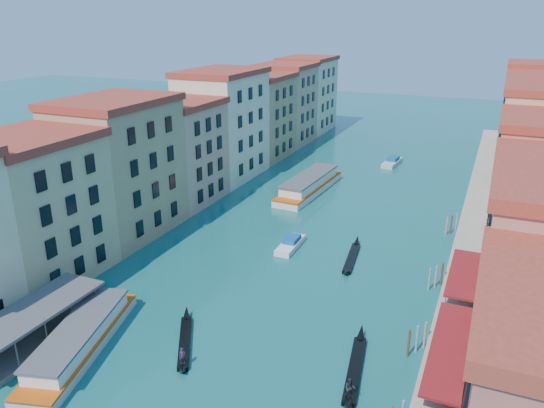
{
  "coord_description": "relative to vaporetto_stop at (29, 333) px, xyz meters",
  "views": [
    {
      "loc": [
        23.54,
        -19.45,
        30.96
      ],
      "look_at": [
        -2.63,
        41.14,
        7.16
      ],
      "focal_mm": 35.0,
      "sensor_mm": 36.0,
      "label": 1
    }
  ],
  "objects": [
    {
      "name": "vaporetto_far",
      "position": [
        9.11,
        56.22,
        -0.01
      ],
      "size": [
        6.03,
        21.6,
        3.18
      ],
      "rotation": [
        0.0,
        0.0,
        -0.06
      ],
      "color": "white",
      "rests_on": "ground"
    },
    {
      "name": "gondola_fore",
      "position": [
        13.83,
        6.21,
        -1.05
      ],
      "size": [
        6.42,
        10.38,
        2.29
      ],
      "rotation": [
        0.0,
        0.0,
        0.52
      ],
      "color": "black",
      "rests_on": "ground"
    },
    {
      "name": "mooring_poles_right",
      "position": [
        35.1,
        16.8,
        -0.14
      ],
      "size": [
        1.44,
        54.24,
        3.2
      ],
      "color": "#4E2A1A",
      "rests_on": "ground"
    },
    {
      "name": "gondola_right",
      "position": [
        30.5,
        8.46,
        -0.95
      ],
      "size": [
        2.86,
        12.8,
        2.56
      ],
      "rotation": [
        0.0,
        0.0,
        0.15
      ],
      "color": "black",
      "rests_on": "ground"
    },
    {
      "name": "left_bank_palazzos",
      "position": [
        -10.0,
        52.68,
        8.27
      ],
      "size": [
        12.8,
        128.4,
        21.0
      ],
      "color": "beige",
      "rests_on": "ground"
    },
    {
      "name": "restaurant_awnings",
      "position": [
        38.19,
        11.0,
        1.55
      ],
      "size": [
        3.2,
        44.55,
        3.12
      ],
      "color": "maroon",
      "rests_on": "ground"
    },
    {
      "name": "right_bank_palazzos",
      "position": [
        46.0,
        53.0,
        8.31
      ],
      "size": [
        12.8,
        128.4,
        21.0
      ],
      "color": "#AC5346",
      "rests_on": "ground"
    },
    {
      "name": "motorboat_mid",
      "position": [
        15.03,
        31.9,
        -0.88
      ],
      "size": [
        2.27,
        6.96,
        1.44
      ],
      "rotation": [
        0.0,
        0.0,
        0.01
      ],
      "color": "white",
      "rests_on": "ground"
    },
    {
      "name": "gondola_far",
      "position": [
        23.9,
        31.72,
        -1.1
      ],
      "size": [
        2.29,
        11.86,
        1.68
      ],
      "rotation": [
        0.0,
        0.0,
        0.12
      ],
      "color": "black",
      "rests_on": "ground"
    },
    {
      "name": "vaporetto_stop",
      "position": [
        0.0,
        0.0,
        0.0
      ],
      "size": [
        5.4,
        16.4,
        3.65
      ],
      "color": "#525355",
      "rests_on": "ground"
    },
    {
      "name": "mooring_poles_left",
      "position": [
        -2.5,
        0.0,
        -0.14
      ],
      "size": [
        0.24,
        8.24,
        3.2
      ],
      "color": "#4E2A1A",
      "rests_on": "ground"
    },
    {
      "name": "vaporetto_near",
      "position": [
        5.04,
        1.46,
        -0.22
      ],
      "size": [
        8.81,
        18.59,
        2.7
      ],
      "rotation": [
        0.0,
        0.0,
        0.27
      ],
      "color": "silver",
      "rests_on": "ground"
    },
    {
      "name": "quay",
      "position": [
        38.0,
        53.0,
        -0.94
      ],
      "size": [
        4.0,
        140.0,
        1.0
      ],
      "primitive_type": "cube",
      "color": "#AB9E8A",
      "rests_on": "ground"
    },
    {
      "name": "motorboat_far",
      "position": [
        19.44,
        80.87,
        -0.81
      ],
      "size": [
        3.22,
        8.07,
        1.63
      ],
      "rotation": [
        0.0,
        0.0,
        -0.1
      ],
      "color": "beige",
      "rests_on": "ground"
    }
  ]
}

